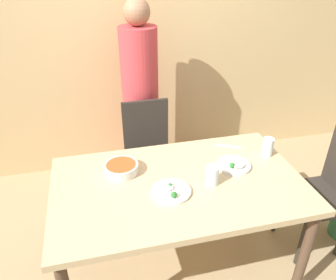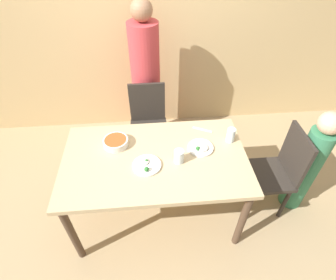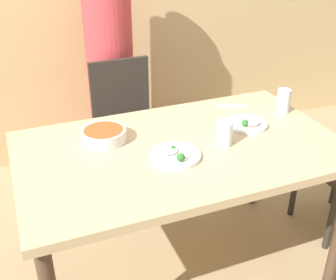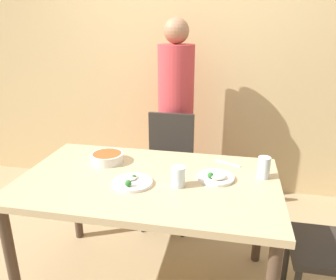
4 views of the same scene
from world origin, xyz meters
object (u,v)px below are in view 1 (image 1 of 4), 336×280
(chair_adult_spot, at_px, (149,152))
(glass_water_tall, at_px, (268,147))
(person_adult, at_px, (141,106))
(chair_child_spot, at_px, (326,190))
(bowl_curry, at_px, (121,168))
(plate_rice_adult, at_px, (171,191))

(chair_adult_spot, xyz_separation_m, glass_water_tall, (0.69, -0.64, 0.33))
(person_adult, bearing_deg, glass_water_tall, -54.44)
(glass_water_tall, bearing_deg, chair_child_spot, -17.95)
(bowl_curry, bearing_deg, person_adult, 73.25)
(chair_child_spot, distance_m, bowl_curry, 1.44)
(chair_adult_spot, height_order, plate_rice_adult, chair_adult_spot)
(bowl_curry, height_order, plate_rice_adult, bowl_curry)
(person_adult, bearing_deg, chair_adult_spot, -90.00)
(plate_rice_adult, bearing_deg, person_adult, 88.47)
(glass_water_tall, bearing_deg, plate_rice_adult, -162.37)
(chair_child_spot, height_order, bowl_curry, chair_child_spot)
(chair_child_spot, bearing_deg, chair_adult_spot, -124.74)
(plate_rice_adult, height_order, glass_water_tall, glass_water_tall)
(chair_adult_spot, bearing_deg, bowl_curry, -114.85)
(chair_adult_spot, xyz_separation_m, bowl_curry, (-0.28, -0.60, 0.30))
(plate_rice_adult, bearing_deg, glass_water_tall, 17.63)
(bowl_curry, relative_size, glass_water_tall, 1.65)
(chair_child_spot, xyz_separation_m, person_adult, (-1.12, 1.10, 0.28))
(bowl_curry, bearing_deg, chair_adult_spot, 65.15)
(chair_child_spot, distance_m, glass_water_tall, 0.56)
(person_adult, height_order, glass_water_tall, person_adult)
(chair_child_spot, relative_size, person_adult, 0.55)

